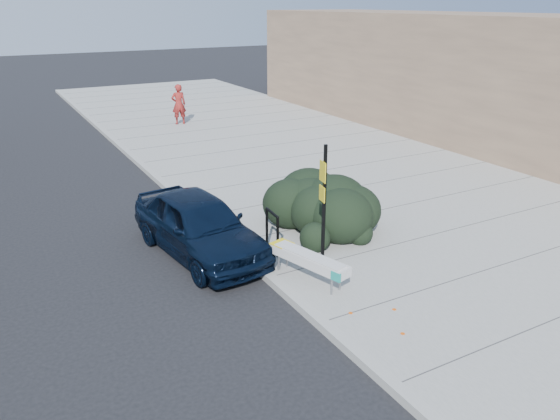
{
  "coord_description": "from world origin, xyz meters",
  "views": [
    {
      "loc": [
        -4.86,
        -9.09,
        5.61
      ],
      "look_at": [
        1.0,
        1.43,
        1.0
      ],
      "focal_mm": 35.0,
      "sensor_mm": 36.0,
      "label": 1
    }
  ],
  "objects_px": {
    "sign_post": "(323,199)",
    "bike_rack": "(272,228)",
    "sedan_navy": "(199,225)",
    "pedestrian": "(179,104)",
    "bench": "(308,260)"
  },
  "relations": [
    {
      "from": "sedan_navy",
      "to": "pedestrian",
      "type": "relative_size",
      "value": 2.32
    },
    {
      "from": "bike_rack",
      "to": "pedestrian",
      "type": "distance_m",
      "value": 14.94
    },
    {
      "from": "sign_post",
      "to": "bike_rack",
      "type": "bearing_deg",
      "value": 132.78
    },
    {
      "from": "bench",
      "to": "sedan_navy",
      "type": "bearing_deg",
      "value": 102.57
    },
    {
      "from": "bench",
      "to": "bike_rack",
      "type": "xyz_separation_m",
      "value": [
        0.0,
        1.58,
        0.13
      ]
    },
    {
      "from": "bench",
      "to": "sedan_navy",
      "type": "xyz_separation_m",
      "value": [
        -1.4,
        2.59,
        0.12
      ]
    },
    {
      "from": "bench",
      "to": "sedan_navy",
      "type": "distance_m",
      "value": 2.94
    },
    {
      "from": "sign_post",
      "to": "pedestrian",
      "type": "distance_m",
      "value": 15.91
    },
    {
      "from": "bench",
      "to": "sedan_navy",
      "type": "relative_size",
      "value": 0.46
    },
    {
      "from": "sign_post",
      "to": "sedan_navy",
      "type": "height_order",
      "value": "sign_post"
    },
    {
      "from": "sign_post",
      "to": "bench",
      "type": "bearing_deg",
      "value": -131.67
    },
    {
      "from": "sign_post",
      "to": "pedestrian",
      "type": "xyz_separation_m",
      "value": [
        2.23,
        15.74,
        -0.6
      ]
    },
    {
      "from": "pedestrian",
      "to": "bike_rack",
      "type": "bearing_deg",
      "value": 83.4
    },
    {
      "from": "sign_post",
      "to": "sedan_navy",
      "type": "bearing_deg",
      "value": 146.11
    },
    {
      "from": "sign_post",
      "to": "sedan_navy",
      "type": "xyz_separation_m",
      "value": [
        -2.06,
        2.09,
        -0.95
      ]
    }
  ]
}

